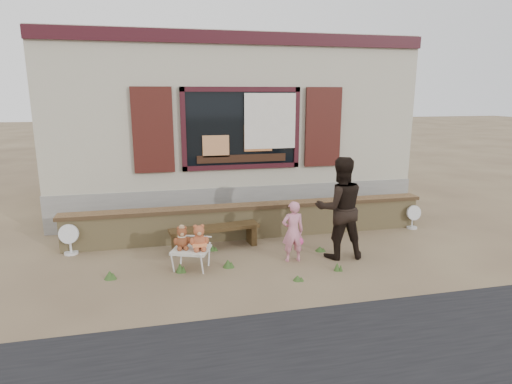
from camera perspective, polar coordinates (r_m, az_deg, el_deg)
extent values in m
plane|color=brown|center=(7.59, 1.02, -8.38)|extent=(80.00, 80.00, 0.00)
cube|color=#A09982|center=(11.49, -4.41, 11.15)|extent=(8.00, 5.00, 3.20)
cube|color=gray|center=(11.72, -4.24, 1.33)|extent=(8.04, 5.04, 0.80)
cube|color=black|center=(9.02, -1.96, 8.45)|extent=(2.30, 0.04, 1.50)
cube|color=#371017|center=(8.97, -1.97, 13.54)|extent=(2.50, 0.08, 0.10)
cube|color=#371017|center=(9.10, -1.89, 3.41)|extent=(2.50, 0.08, 0.10)
cube|color=#371017|center=(8.85, -9.66, 8.18)|extent=(0.10, 0.08, 1.70)
cube|color=#371017|center=(9.30, 5.43, 8.53)|extent=(0.10, 0.08, 1.70)
cube|color=#3A1710|center=(8.83, -13.58, 7.99)|extent=(0.80, 0.07, 1.70)
cube|color=#3A1710|center=(9.49, 8.93, 8.53)|extent=(0.80, 0.07, 1.70)
cube|color=silver|center=(9.07, 1.90, 9.42)|extent=(1.10, 0.02, 1.15)
cube|color=#371017|center=(9.06, -2.06, 19.87)|extent=(8.00, 0.12, 0.25)
cube|color=black|center=(9.06, -1.89, 4.52)|extent=(1.90, 0.06, 0.16)
cube|color=tan|center=(8.93, -5.39, 6.10)|extent=(0.55, 0.06, 0.45)
cube|color=#E08447|center=(9.08, 0.28, 7.22)|extent=(0.60, 0.06, 0.55)
cube|color=tan|center=(8.41, -0.61, -4.05)|extent=(7.00, 0.30, 0.60)
cube|color=brown|center=(8.32, -0.61, -1.88)|extent=(7.10, 0.36, 0.07)
cube|color=#362613|center=(7.80, -5.55, -4.81)|extent=(1.67, 0.58, 0.06)
cube|color=#362613|center=(7.72, -10.66, -6.85)|extent=(0.14, 0.32, 0.35)
cube|color=#362613|center=(8.08, -0.60, -5.72)|extent=(0.14, 0.32, 0.35)
cube|color=beige|center=(6.98, -8.66, -7.63)|extent=(0.70, 0.67, 0.04)
cylinder|color=silver|center=(6.93, -11.04, -9.44)|extent=(0.03, 0.03, 0.30)
cylinder|color=silver|center=(6.79, -7.20, -9.76)|extent=(0.03, 0.03, 0.30)
cylinder|color=silver|center=(7.31, -9.93, -8.18)|extent=(0.03, 0.03, 0.30)
cylinder|color=silver|center=(7.18, -6.28, -8.45)|extent=(0.03, 0.03, 0.30)
imported|color=pink|center=(7.19, 4.94, -5.26)|extent=(0.39, 0.26, 1.04)
imported|color=black|center=(7.38, 11.11, -2.10)|extent=(0.90, 0.73, 1.75)
cylinder|color=silver|center=(8.29, -23.41, -7.45)|extent=(0.23, 0.23, 0.04)
cylinder|color=silver|center=(8.24, -23.50, -6.48)|extent=(0.04, 0.04, 0.30)
cylinder|color=silver|center=(8.18, -23.64, -5.07)|extent=(0.35, 0.16, 0.34)
cylinder|color=silver|center=(9.58, 20.05, -4.46)|extent=(0.21, 0.21, 0.04)
cylinder|color=silver|center=(9.55, 20.11, -3.69)|extent=(0.03, 0.03, 0.27)
cylinder|color=silver|center=(9.50, 20.20, -2.57)|extent=(0.31, 0.10, 0.31)
cone|color=#335220|center=(7.83, 8.51, -7.50)|extent=(0.17, 0.17, 0.08)
cone|color=#335220|center=(7.08, -3.76, -9.47)|extent=(0.17, 0.17, 0.13)
cone|color=#335220|center=(7.83, -5.84, -7.40)|extent=(0.15, 0.15, 0.09)
cone|color=#335220|center=(6.63, 5.55, -11.32)|extent=(0.14, 0.14, 0.09)
cone|color=#335220|center=(6.98, -10.09, -9.90)|extent=(0.14, 0.14, 0.15)
cone|color=#335220|center=(7.05, 10.77, -9.74)|extent=(0.11, 0.11, 0.14)
cone|color=#335220|center=(7.02, -18.91, -10.39)|extent=(0.18, 0.18, 0.13)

